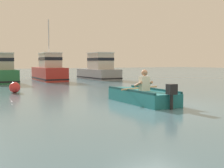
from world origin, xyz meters
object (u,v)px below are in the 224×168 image
object	(u,v)px
rowboat_with_person	(141,96)
moored_boat_grey	(99,69)
moored_boat_green	(3,71)
mooring_buoy	(15,87)
moored_boat_red	(49,70)

from	to	relation	value
rowboat_with_person	moored_boat_grey	world-z (taller)	moored_boat_grey
moored_boat_green	moored_boat_grey	world-z (taller)	moored_boat_grey
rowboat_with_person	mooring_buoy	xyz separation A→B (m)	(-3.05, 5.83, 0.01)
moored_boat_red	moored_boat_grey	bearing A→B (deg)	-3.90
moored_boat_red	mooring_buoy	xyz separation A→B (m)	(-4.61, -8.39, -0.57)
rowboat_with_person	moored_boat_red	distance (m)	14.32
moored_boat_red	moored_boat_grey	xyz separation A→B (m)	(4.31, -0.29, 0.01)
moored_boat_green	moored_boat_grey	bearing A→B (deg)	-4.76
rowboat_with_person	mooring_buoy	size ratio (longest dim) A/B	7.24
moored_boat_grey	mooring_buoy	world-z (taller)	moored_boat_grey
rowboat_with_person	moored_boat_grey	bearing A→B (deg)	67.14
moored_boat_green	mooring_buoy	xyz separation A→B (m)	(-1.14, -8.75, -0.53)
rowboat_with_person	moored_boat_red	size ratio (longest dim) A/B	0.71
mooring_buoy	moored_boat_green	bearing A→B (deg)	82.55
moored_boat_grey	mooring_buoy	distance (m)	12.07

